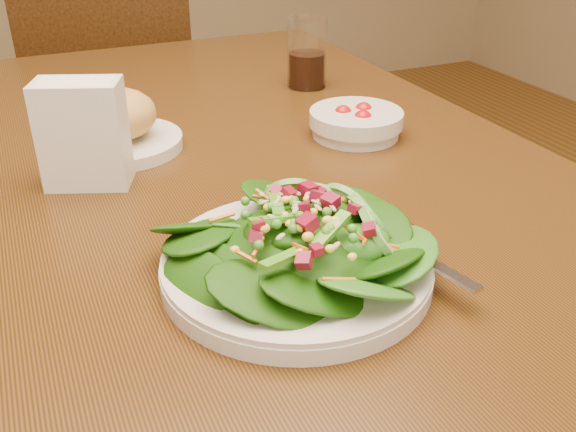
# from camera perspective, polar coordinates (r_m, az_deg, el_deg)

# --- Properties ---
(dining_table) EXTENTS (0.90, 1.40, 0.75)m
(dining_table) POSITION_cam_1_polar(r_m,az_deg,el_deg) (0.92, -5.93, -1.32)
(dining_table) COLOR #512F13
(dining_table) RESTS_ON ground_plane
(chair_far) EXTENTS (0.50, 0.51, 0.96)m
(chair_far) POSITION_cam_1_polar(r_m,az_deg,el_deg) (1.89, -15.17, 9.35)
(chair_far) COLOR #482A0C
(chair_far) RESTS_ON ground_plane
(salad_plate) EXTENTS (0.27, 0.27, 0.08)m
(salad_plate) POSITION_cam_1_polar(r_m,az_deg,el_deg) (0.63, 1.54, -2.94)
(salad_plate) COLOR silver
(salad_plate) RESTS_ON dining_table
(bread_plate) EXTENTS (0.17, 0.17, 0.09)m
(bread_plate) POSITION_cam_1_polar(r_m,az_deg,el_deg) (0.94, -14.78, 7.80)
(bread_plate) COLOR silver
(bread_plate) RESTS_ON dining_table
(tomato_bowl) EXTENTS (0.14, 0.14, 0.05)m
(tomato_bowl) POSITION_cam_1_polar(r_m,az_deg,el_deg) (0.97, 6.06, 8.26)
(tomato_bowl) COLOR silver
(tomato_bowl) RESTS_ON dining_table
(drinking_glass) EXTENTS (0.07, 0.07, 0.12)m
(drinking_glass) POSITION_cam_1_polar(r_m,az_deg,el_deg) (1.19, 1.69, 13.88)
(drinking_glass) COLOR silver
(drinking_glass) RESTS_ON dining_table
(napkin_holder) EXTENTS (0.12, 0.09, 0.13)m
(napkin_holder) POSITION_cam_1_polar(r_m,az_deg,el_deg) (0.83, -17.77, 7.17)
(napkin_holder) COLOR white
(napkin_holder) RESTS_ON dining_table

